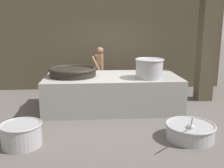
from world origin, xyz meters
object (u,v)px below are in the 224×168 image
giant_wok_near (73,71)px  prep_bowl_vegetables (190,130)px  prep_bowl_meat (21,134)px  cook (100,70)px  stock_pot (149,68)px

giant_wok_near → prep_bowl_vegetables: giant_wok_near is taller
prep_bowl_meat → giant_wok_near: bearing=69.4°
cook → stock_pot: bearing=136.1°
giant_wok_near → prep_bowl_vegetables: 3.34m
stock_pot → cook: size_ratio=0.47×
giant_wok_near → cook: (0.75, 1.26, -0.18)m
giant_wok_near → cook: size_ratio=0.81×
giant_wok_near → stock_pot: (1.95, -0.42, 0.14)m
prep_bowl_vegetables → prep_bowl_meat: (-3.25, -0.06, 0.06)m
cook → prep_bowl_meat: 3.84m
prep_bowl_vegetables → giant_wok_near: bearing=138.7°
giant_wok_near → prep_bowl_meat: giant_wok_near is taller
giant_wok_near → cook: cook is taller
cook → prep_bowl_meat: size_ratio=2.00×
giant_wok_near → prep_bowl_meat: 2.47m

